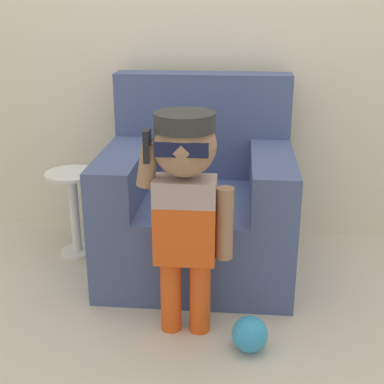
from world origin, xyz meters
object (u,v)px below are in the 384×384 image
person_child (185,192)px  side_table (74,205)px  toy_ball (250,334)px  armchair (198,205)px

person_child → side_table: size_ratio=2.00×
person_child → toy_ball: person_child is taller
armchair → side_table: 0.72m
armchair → person_child: size_ratio=1.03×
armchair → person_child: (-0.00, -0.63, 0.30)m
side_table → toy_ball: (0.99, -0.83, -0.22)m
armchair → toy_ball: (0.28, -0.76, -0.28)m
toy_ball → person_child: bearing=155.9°
armchair → side_table: armchair is taller
armchair → toy_ball: armchair is taller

